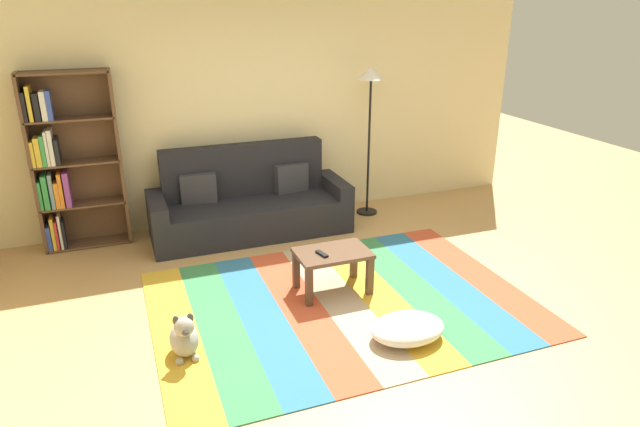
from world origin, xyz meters
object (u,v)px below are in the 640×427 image
at_px(couch, 249,205).
at_px(standing_lamp, 371,93).
at_px(coffee_table, 333,260).
at_px(pouf, 408,328).
at_px(bookshelf, 66,164).
at_px(tv_remote, 322,254).
at_px(dog, 184,337).

distance_m(couch, standing_lamp, 1.96).
relative_size(coffee_table, pouf, 1.09).
bearing_deg(standing_lamp, coffee_table, -123.91).
height_order(bookshelf, tv_remote, bookshelf).
distance_m(couch, bookshelf, 2.00).
xyz_separation_m(bookshelf, coffee_table, (2.26, -1.97, -0.61)).
xyz_separation_m(coffee_table, pouf, (0.27, -0.96, -0.23)).
bearing_deg(bookshelf, tv_remote, -43.19).
xyz_separation_m(bookshelf, tv_remote, (2.14, -2.01, -0.52)).
xyz_separation_m(coffee_table, dog, (-1.44, -0.54, -0.17)).
bearing_deg(pouf, coffee_table, 105.63).
distance_m(pouf, standing_lamp, 3.20).
xyz_separation_m(couch, dog, (-1.07, -2.22, -0.18)).
bearing_deg(bookshelf, pouf, -49.25).
bearing_deg(pouf, bookshelf, 130.75).
height_order(coffee_table, dog, coffee_table).
xyz_separation_m(couch, tv_remote, (0.25, -1.72, 0.09)).
height_order(couch, standing_lamp, standing_lamp).
height_order(bookshelf, pouf, bookshelf).
relative_size(couch, bookshelf, 1.19).
height_order(couch, coffee_table, couch).
height_order(standing_lamp, tv_remote, standing_lamp).
relative_size(dog, tv_remote, 2.65).
bearing_deg(pouf, dog, 166.29).
relative_size(couch, pouf, 3.65).
bearing_deg(couch, dog, -115.75).
bearing_deg(dog, bookshelf, 108.01).
distance_m(coffee_table, standing_lamp, 2.44).
distance_m(bookshelf, coffee_table, 3.06).
height_order(couch, pouf, couch).
bearing_deg(coffee_table, standing_lamp, 56.09).
bearing_deg(bookshelf, coffee_table, -41.16).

